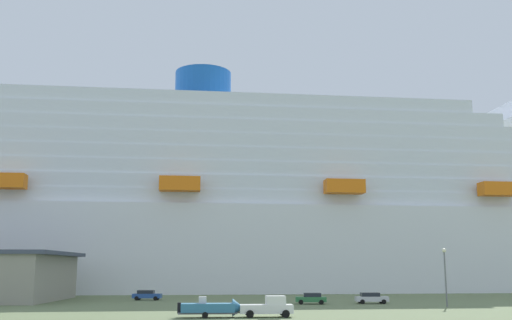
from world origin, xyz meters
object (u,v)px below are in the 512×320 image
object	(u,v)px
pickup_truck	(269,307)
cruise_ship	(317,217)
parked_car_yellow_taxi	(1,296)
parked_car_green_wagon	(311,298)
street_lamp	(445,268)
parked_car_blue_suv	(147,295)
small_boat_on_trailer	(215,308)
parked_car_silver_sedan	(371,298)

from	to	relation	value
pickup_truck	cruise_ship	bearing A→B (deg)	74.46
parked_car_yellow_taxi	parked_car_green_wagon	bearing A→B (deg)	-13.87
street_lamp	cruise_ship	bearing A→B (deg)	95.63
street_lamp	parked_car_blue_suv	distance (m)	46.29
pickup_truck	small_boat_on_trailer	distance (m)	5.67
cruise_ship	parked_car_blue_suv	distance (m)	53.80
parked_car_yellow_taxi	pickup_truck	bearing A→B (deg)	-41.46
cruise_ship	street_lamp	world-z (taller)	cruise_ship
street_lamp	parked_car_silver_sedan	distance (m)	11.95
parked_car_blue_suv	parked_car_green_wagon	bearing A→B (deg)	-27.94
small_boat_on_trailer	parked_car_green_wagon	size ratio (longest dim) A/B	1.70
small_boat_on_trailer	parked_car_yellow_taxi	bearing A→B (deg)	133.94
parked_car_silver_sedan	street_lamp	bearing A→B (deg)	-43.87
parked_car_green_wagon	street_lamp	bearing A→B (deg)	-24.32
cruise_ship	parked_car_green_wagon	bearing A→B (deg)	-102.67
pickup_truck	parked_car_green_wagon	bearing A→B (deg)	68.22
parked_car_yellow_taxi	parked_car_blue_suv	world-z (taller)	same
small_boat_on_trailer	street_lamp	size ratio (longest dim) A/B	1.01
small_boat_on_trailer	parked_car_silver_sedan	bearing A→B (deg)	43.30
parked_car_yellow_taxi	parked_car_blue_suv	size ratio (longest dim) A/B	1.00
small_boat_on_trailer	parked_car_green_wagon	bearing A→B (deg)	56.55
street_lamp	parked_car_yellow_taxi	distance (m)	66.40
pickup_truck	street_lamp	size ratio (longest dim) A/B	0.73
small_boat_on_trailer	street_lamp	bearing A→B (deg)	24.37
street_lamp	parked_car_yellow_taxi	world-z (taller)	street_lamp
pickup_truck	small_boat_on_trailer	world-z (taller)	pickup_truck
parked_car_yellow_taxi	parked_car_blue_suv	distance (m)	22.23
small_boat_on_trailer	parked_car_blue_suv	distance (m)	36.14
cruise_ship	parked_car_blue_suv	xyz separation A→B (m)	(-35.58, -37.03, -16.03)
pickup_truck	parked_car_yellow_taxi	bearing A→B (deg)	138.54
parked_car_yellow_taxi	parked_car_blue_suv	bearing A→B (deg)	3.69
cruise_ship	pickup_truck	xyz separation A→B (m)	(-19.98, -71.84, -15.82)
cruise_ship	parked_car_blue_suv	bearing A→B (deg)	-133.86
parked_car_green_wagon	pickup_truck	bearing A→B (deg)	-111.78
parked_car_yellow_taxi	parked_car_silver_sedan	size ratio (longest dim) A/B	0.99
small_boat_on_trailer	parked_car_silver_sedan	distance (m)	31.99
cruise_ship	parked_car_green_wagon	xyz separation A→B (m)	(-11.23, -49.94, -16.03)
cruise_ship	small_boat_on_trailer	bearing A→B (deg)	-109.67
small_boat_on_trailer	parked_car_silver_sedan	xyz separation A→B (m)	(23.28, 21.94, -0.13)
pickup_truck	parked_car_blue_suv	world-z (taller)	pickup_truck
parked_car_yellow_taxi	parked_car_blue_suv	xyz separation A→B (m)	(22.18, 1.43, 0.00)
parked_car_green_wagon	cruise_ship	bearing A→B (deg)	77.33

